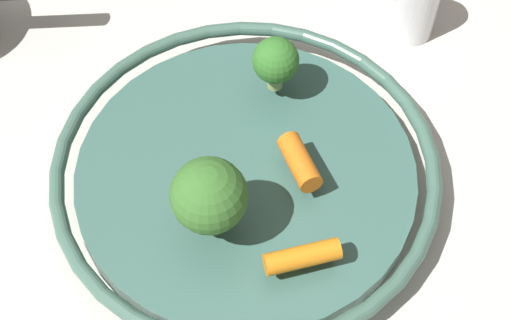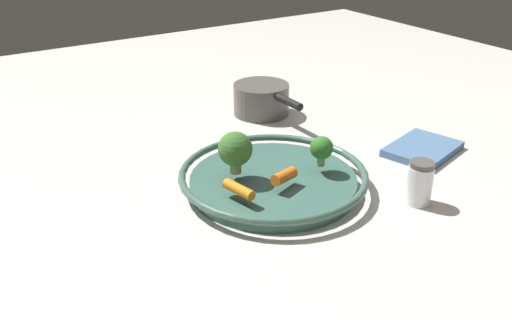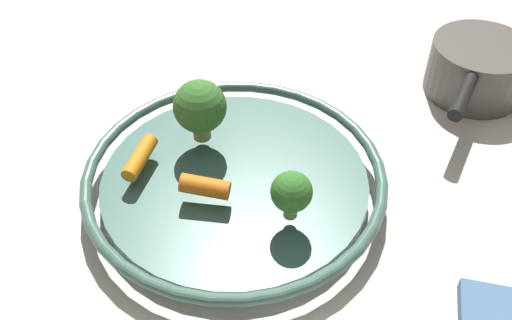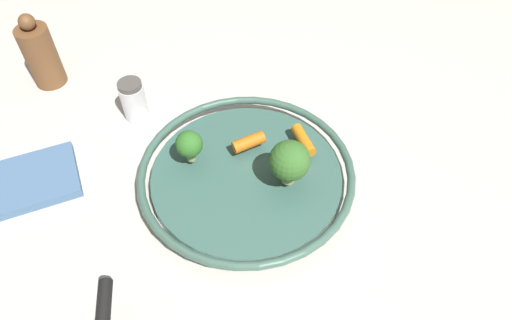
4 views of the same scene
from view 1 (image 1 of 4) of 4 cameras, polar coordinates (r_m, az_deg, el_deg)
name	(u,v)px [view 1 (image 1 of 4)]	position (r m, az deg, el deg)	size (l,w,h in m)	color
ground_plane	(246,185)	(0.62, -0.75, -1.87)	(2.21, 2.21, 0.00)	beige
serving_bowl	(246,173)	(0.61, -0.77, -0.97)	(0.31, 0.31, 0.03)	#3D665B
baby_carrot_near_rim	(300,162)	(0.58, 3.30, -0.14)	(0.02, 0.02, 0.05)	orange
baby_carrot_back	(302,257)	(0.54, 3.51, -7.27)	(0.02, 0.02, 0.06)	orange
broccoli_floret_large	(209,196)	(0.53, -3.55, -2.76)	(0.06, 0.06, 0.07)	#9CA466
broccoli_floret_edge	(276,61)	(0.62, 1.49, 7.45)	(0.04, 0.04, 0.05)	#98A866
salt_shaker	(416,4)	(0.72, 11.97, 11.39)	(0.04, 0.04, 0.07)	white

